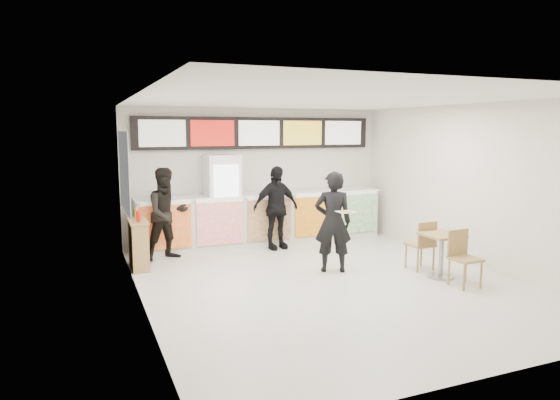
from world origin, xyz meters
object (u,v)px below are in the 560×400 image
service_counter (264,218)px  customer_mid (276,208)px  drinks_fridge (223,201)px  customer_left (167,214)px  customer_main (333,222)px  cafe_table (442,247)px  condiment_ledge (139,244)px

service_counter → customer_mid: customer_mid is taller
drinks_fridge → customer_left: (-1.27, -0.56, -0.10)m
drinks_fridge → customer_left: bearing=-156.3°
drinks_fridge → customer_main: 2.87m
service_counter → drinks_fridge: 1.03m
customer_left → cafe_table: size_ratio=1.15×
service_counter → customer_mid: (0.07, -0.54, 0.31)m
customer_main → customer_left: size_ratio=1.00×
service_counter → customer_mid: size_ratio=3.14×
customer_left → cafe_table: (4.12, -3.04, -0.37)m
drinks_fridge → customer_left: 1.39m
customer_left → customer_mid: size_ratio=1.02×
service_counter → condiment_ledge: size_ratio=5.21×
customer_mid → condiment_ledge: (-2.89, -0.49, -0.43)m
drinks_fridge → condiment_ledge: 2.22m
customer_left → condiment_ledge: size_ratio=1.69×
customer_mid → condiment_ledge: 2.96m
customer_left → cafe_table: bearing=-52.2°
cafe_table → customer_main: bearing=144.8°
customer_main → customer_mid: size_ratio=1.02×
service_counter → customer_left: size_ratio=3.09×
customer_main → cafe_table: 1.90m
drinks_fridge → condiment_ledge: bearing=-150.9°
drinks_fridge → customer_mid: size_ratio=1.13×
drinks_fridge → cafe_table: bearing=-51.6°
service_counter → customer_left: (-2.21, -0.54, 0.33)m
drinks_fridge → cafe_table: 4.61m
customer_mid → cafe_table: customer_mid is taller
customer_left → condiment_ledge: bearing=-157.2°
drinks_fridge → customer_main: drinks_fridge is taller
customer_mid → condiment_ledge: bearing=-176.3°
customer_main → customer_left: (-2.58, 2.00, -0.00)m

